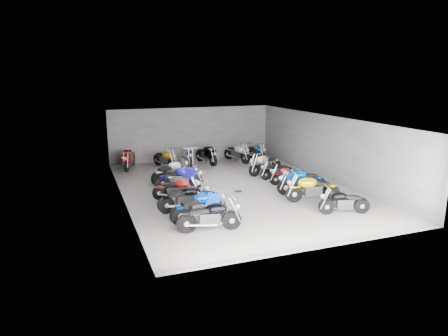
% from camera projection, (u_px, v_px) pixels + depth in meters
% --- Properties ---
extents(ground, '(14.00, 14.00, 0.00)m').
position_uv_depth(ground, '(234.00, 189.00, 18.48)').
color(ground, '#9D9A95').
rests_on(ground, ground).
extents(wall_back, '(10.00, 0.10, 3.20)m').
position_uv_depth(wall_back, '(192.00, 134.00, 24.50)').
color(wall_back, gray).
rests_on(wall_back, ground).
extents(wall_left, '(0.10, 14.00, 3.20)m').
position_uv_depth(wall_left, '(122.00, 163.00, 16.42)').
color(wall_left, gray).
rests_on(wall_left, ground).
extents(wall_right, '(0.10, 14.00, 3.20)m').
position_uv_depth(wall_right, '(328.00, 148.00, 19.81)').
color(wall_right, gray).
rests_on(wall_right, ground).
extents(ceiling, '(10.00, 14.00, 0.04)m').
position_uv_depth(ceiling, '(234.00, 119.00, 17.74)').
color(ceiling, black).
rests_on(ceiling, wall_back).
extents(drain_grate, '(0.32, 0.32, 0.01)m').
position_uv_depth(drain_grate, '(238.00, 191.00, 18.02)').
color(drain_grate, black).
rests_on(drain_grate, ground).
extents(motorcycle_left_a, '(2.19, 0.54, 0.97)m').
position_uv_depth(motorcycle_left_a, '(210.00, 216.00, 13.35)').
color(motorcycle_left_a, black).
rests_on(motorcycle_left_a, ground).
extents(motorcycle_left_b, '(2.24, 0.69, 1.00)m').
position_uv_depth(motorcycle_left_b, '(200.00, 206.00, 14.32)').
color(motorcycle_left_b, black).
rests_on(motorcycle_left_b, ground).
extents(motorcycle_left_c, '(2.16, 0.47, 0.95)m').
position_uv_depth(motorcycle_left_c, '(185.00, 198.00, 15.37)').
color(motorcycle_left_c, black).
rests_on(motorcycle_left_c, ground).
extents(motorcycle_left_d, '(1.93, 0.99, 0.91)m').
position_uv_depth(motorcycle_left_d, '(177.00, 189.00, 16.62)').
color(motorcycle_left_d, black).
rests_on(motorcycle_left_d, ground).
extents(motorcycle_left_e, '(2.20, 0.56, 0.97)m').
position_uv_depth(motorcycle_left_e, '(180.00, 178.00, 18.30)').
color(motorcycle_left_e, black).
rests_on(motorcycle_left_e, ground).
extents(motorcycle_left_f, '(2.08, 1.07, 0.98)m').
position_uv_depth(motorcycle_left_f, '(171.00, 172.00, 19.46)').
color(motorcycle_left_f, black).
rests_on(motorcycle_left_f, ground).
extents(motorcycle_right_a, '(1.92, 0.68, 0.86)m').
position_uv_depth(motorcycle_right_a, '(344.00, 202.00, 15.03)').
color(motorcycle_right_a, black).
rests_on(motorcycle_right_a, ground).
extents(motorcycle_right_b, '(2.28, 0.70, 1.01)m').
position_uv_depth(motorcycle_right_b, '(312.00, 189.00, 16.47)').
color(motorcycle_right_b, black).
rests_on(motorcycle_right_b, ground).
extents(motorcycle_right_c, '(2.35, 0.49, 1.03)m').
position_uv_depth(motorcycle_right_c, '(301.00, 181.00, 17.60)').
color(motorcycle_right_c, black).
rests_on(motorcycle_right_c, ground).
extents(motorcycle_right_d, '(1.89, 0.64, 0.85)m').
position_uv_depth(motorcycle_right_d, '(289.00, 175.00, 19.00)').
color(motorcycle_right_d, black).
rests_on(motorcycle_right_d, ground).
extents(motorcycle_right_e, '(1.84, 0.37, 0.81)m').
position_uv_depth(motorcycle_right_e, '(277.00, 171.00, 20.05)').
color(motorcycle_right_e, black).
rests_on(motorcycle_right_e, ground).
extents(motorcycle_right_f, '(2.20, 0.93, 1.00)m').
position_uv_depth(motorcycle_right_f, '(265.00, 164.00, 21.02)').
color(motorcycle_right_f, black).
rests_on(motorcycle_right_f, ground).
extents(motorcycle_back_a, '(0.92, 2.27, 1.03)m').
position_uv_depth(motorcycle_back_a, '(129.00, 159.00, 22.25)').
color(motorcycle_back_a, black).
rests_on(motorcycle_back_a, ground).
extents(motorcycle_back_b, '(0.90, 2.08, 0.95)m').
position_uv_depth(motorcycle_back_b, '(165.00, 159.00, 22.53)').
color(motorcycle_back_b, black).
rests_on(motorcycle_back_b, ground).
extents(motorcycle_back_c, '(0.62, 2.09, 0.93)m').
position_uv_depth(motorcycle_back_c, '(190.00, 157.00, 23.05)').
color(motorcycle_back_c, black).
rests_on(motorcycle_back_c, ground).
extents(motorcycle_back_d, '(0.65, 2.24, 0.99)m').
position_uv_depth(motorcycle_back_d, '(206.00, 155.00, 23.47)').
color(motorcycle_back_d, black).
rests_on(motorcycle_back_d, ground).
extents(motorcycle_back_e, '(0.81, 2.23, 1.00)m').
position_uv_depth(motorcycle_back_e, '(237.00, 153.00, 24.06)').
color(motorcycle_back_e, black).
rests_on(motorcycle_back_e, ground).
extents(motorcycle_back_f, '(0.47, 2.09, 0.92)m').
position_uv_depth(motorcycle_back_f, '(256.00, 152.00, 24.49)').
color(motorcycle_back_f, black).
rests_on(motorcycle_back_f, ground).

